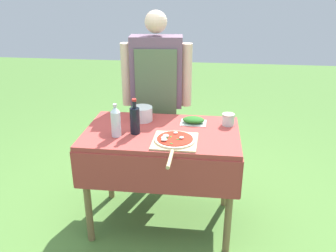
{
  "coord_description": "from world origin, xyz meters",
  "views": [
    {
      "loc": [
        0.34,
        -2.39,
        1.86
      ],
      "look_at": [
        0.05,
        0.0,
        0.85
      ],
      "focal_mm": 38.0,
      "sensor_mm": 36.0,
      "label": 1
    }
  ],
  "objects_px": {
    "prep_table": "(162,146)",
    "herb_container": "(193,120)",
    "pizza_on_peel": "(174,141)",
    "water_bottle": "(116,121)",
    "oil_bottle": "(135,120)",
    "person_cook": "(157,89)",
    "sauce_jar": "(228,120)",
    "mixing_tub": "(142,114)"
  },
  "relations": [
    {
      "from": "herb_container",
      "to": "oil_bottle",
      "type": "bearing_deg",
      "value": -149.35
    },
    {
      "from": "prep_table",
      "to": "herb_container",
      "type": "height_order",
      "value": "herb_container"
    },
    {
      "from": "oil_bottle",
      "to": "water_bottle",
      "type": "height_order",
      "value": "oil_bottle"
    },
    {
      "from": "person_cook",
      "to": "pizza_on_peel",
      "type": "relative_size",
      "value": 3.05
    },
    {
      "from": "water_bottle",
      "to": "sauce_jar",
      "type": "bearing_deg",
      "value": 20.8
    },
    {
      "from": "oil_bottle",
      "to": "herb_container",
      "type": "relative_size",
      "value": 1.3
    },
    {
      "from": "prep_table",
      "to": "water_bottle",
      "type": "relative_size",
      "value": 4.78
    },
    {
      "from": "oil_bottle",
      "to": "water_bottle",
      "type": "bearing_deg",
      "value": -152.67
    },
    {
      "from": "person_cook",
      "to": "mixing_tub",
      "type": "bearing_deg",
      "value": 75.89
    },
    {
      "from": "oil_bottle",
      "to": "pizza_on_peel",
      "type": "bearing_deg",
      "value": -23.05
    },
    {
      "from": "person_cook",
      "to": "mixing_tub",
      "type": "height_order",
      "value": "person_cook"
    },
    {
      "from": "oil_bottle",
      "to": "sauce_jar",
      "type": "relative_size",
      "value": 2.74
    },
    {
      "from": "pizza_on_peel",
      "to": "sauce_jar",
      "type": "xyz_separation_m",
      "value": [
        0.38,
        0.37,
        0.03
      ]
    },
    {
      "from": "pizza_on_peel",
      "to": "sauce_jar",
      "type": "distance_m",
      "value": 0.53
    },
    {
      "from": "pizza_on_peel",
      "to": "oil_bottle",
      "type": "height_order",
      "value": "oil_bottle"
    },
    {
      "from": "sauce_jar",
      "to": "mixing_tub",
      "type": "bearing_deg",
      "value": 178.5
    },
    {
      "from": "pizza_on_peel",
      "to": "water_bottle",
      "type": "xyz_separation_m",
      "value": [
        -0.42,
        0.06,
        0.1
      ]
    },
    {
      "from": "herb_container",
      "to": "mixing_tub",
      "type": "relative_size",
      "value": 1.23
    },
    {
      "from": "prep_table",
      "to": "pizza_on_peel",
      "type": "height_order",
      "value": "pizza_on_peel"
    },
    {
      "from": "prep_table",
      "to": "water_bottle",
      "type": "distance_m",
      "value": 0.41
    },
    {
      "from": "pizza_on_peel",
      "to": "oil_bottle",
      "type": "relative_size",
      "value": 2.02
    },
    {
      "from": "oil_bottle",
      "to": "prep_table",
      "type": "bearing_deg",
      "value": 20.12
    },
    {
      "from": "oil_bottle",
      "to": "water_bottle",
      "type": "distance_m",
      "value": 0.14
    },
    {
      "from": "person_cook",
      "to": "oil_bottle",
      "type": "height_order",
      "value": "person_cook"
    },
    {
      "from": "pizza_on_peel",
      "to": "mixing_tub",
      "type": "relative_size",
      "value": 3.24
    },
    {
      "from": "person_cook",
      "to": "herb_container",
      "type": "relative_size",
      "value": 8.05
    },
    {
      "from": "prep_table",
      "to": "herb_container",
      "type": "bearing_deg",
      "value": 37.9
    },
    {
      "from": "sauce_jar",
      "to": "prep_table",
      "type": "bearing_deg",
      "value": -160.68
    },
    {
      "from": "pizza_on_peel",
      "to": "sauce_jar",
      "type": "bearing_deg",
      "value": 45.1
    },
    {
      "from": "herb_container",
      "to": "water_bottle",
      "type": "bearing_deg",
      "value": -150.1
    },
    {
      "from": "person_cook",
      "to": "water_bottle",
      "type": "relative_size",
      "value": 6.7
    },
    {
      "from": "prep_table",
      "to": "pizza_on_peel",
      "type": "distance_m",
      "value": 0.26
    },
    {
      "from": "person_cook",
      "to": "sauce_jar",
      "type": "distance_m",
      "value": 0.73
    },
    {
      "from": "oil_bottle",
      "to": "herb_container",
      "type": "bearing_deg",
      "value": 30.65
    },
    {
      "from": "person_cook",
      "to": "oil_bottle",
      "type": "distance_m",
      "value": 0.63
    },
    {
      "from": "pizza_on_peel",
      "to": "mixing_tub",
      "type": "distance_m",
      "value": 0.49
    },
    {
      "from": "oil_bottle",
      "to": "herb_container",
      "type": "xyz_separation_m",
      "value": [
        0.41,
        0.24,
        -0.08
      ]
    },
    {
      "from": "prep_table",
      "to": "sauce_jar",
      "type": "bearing_deg",
      "value": 19.32
    },
    {
      "from": "prep_table",
      "to": "person_cook",
      "type": "relative_size",
      "value": 0.71
    },
    {
      "from": "oil_bottle",
      "to": "sauce_jar",
      "type": "height_order",
      "value": "oil_bottle"
    },
    {
      "from": "pizza_on_peel",
      "to": "water_bottle",
      "type": "bearing_deg",
      "value": 172.06
    },
    {
      "from": "water_bottle",
      "to": "herb_container",
      "type": "xyz_separation_m",
      "value": [
        0.53,
        0.31,
        -0.09
      ]
    }
  ]
}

